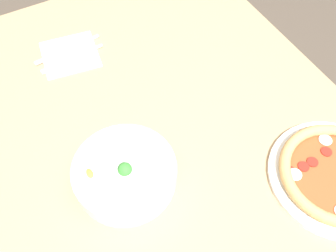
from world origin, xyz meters
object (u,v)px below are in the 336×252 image
at_px(bowl, 125,172).
at_px(fork, 73,58).
at_px(pizza, 336,174).
at_px(knife, 70,48).

bearing_deg(bowl, fork, -3.80).
distance_m(pizza, bowl, 0.47).
height_order(pizza, fork, pizza).
relative_size(pizza, knife, 1.47).
distance_m(bowl, knife, 0.46).
distance_m(bowl, fork, 0.41).
relative_size(bowl, fork, 1.21).
relative_size(fork, knife, 0.94).
bearing_deg(knife, pizza, 113.37).
xyz_separation_m(pizza, bowl, (0.22, 0.42, 0.01)).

